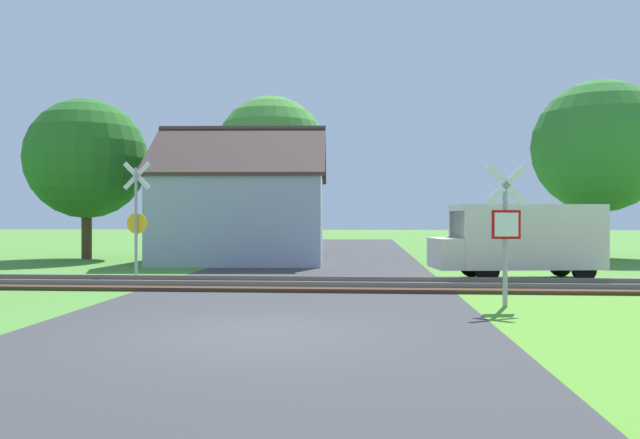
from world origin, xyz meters
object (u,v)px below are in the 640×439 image
Objects in this scene: house at (243,215)px; tree_center at (271,151)px; tree_far at (600,147)px; tree_left at (87,159)px; crossing_sign_far at (136,214)px; stop_sign_near at (506,227)px; mail_truck at (520,238)px.

tree_center is (0.53, 4.35, 3.12)m from house.
tree_far is 23.19m from tree_left.
house is 0.89× the size of tree_far.
tree_far is (15.22, -0.56, 0.03)m from tree_center.
crossing_sign_far is 0.44× the size of tree_far.
stop_sign_near is at bearing -27.26° from crossing_sign_far.
stop_sign_near is at bearing -66.00° from tree_center.
tree_center is 1.08× the size of tree_left.
crossing_sign_far is 0.50× the size of tree_left.
stop_sign_near is 18.25m from tree_far.
tree_far is at bearing -120.93° from stop_sign_near.
tree_center is at bearing 33.13° from mail_truck.
tree_left reaches higher than stop_sign_near.
tree_far is (15.75, 3.79, 3.15)m from house.
tree_left reaches higher than mail_truck.
house is (1.96, 6.82, -0.03)m from crossing_sign_far.
crossing_sign_far is 10.12m from tree_left.
crossing_sign_far is 7.09m from house.
tree_center is 15.23m from tree_far.
house is (-7.97, 12.36, 0.27)m from stop_sign_near.
mail_truck is (1.74, 5.96, -0.43)m from stop_sign_near.
tree_far is 1.59× the size of mail_truck.
tree_center is (2.49, 11.17, 3.09)m from crossing_sign_far.
tree_center reaches higher than crossing_sign_far.
mail_truck is at bearing -120.66° from tree_far.
tree_center is at bearing -71.21° from stop_sign_near.
crossing_sign_far is 0.46× the size of tree_center.
stop_sign_near is 11.38m from crossing_sign_far.
tree_left is at bearing 125.01° from crossing_sign_far.
tree_center is 0.95× the size of tree_far.
stop_sign_near reaches higher than mail_truck.
tree_left is 19.00m from mail_truck.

